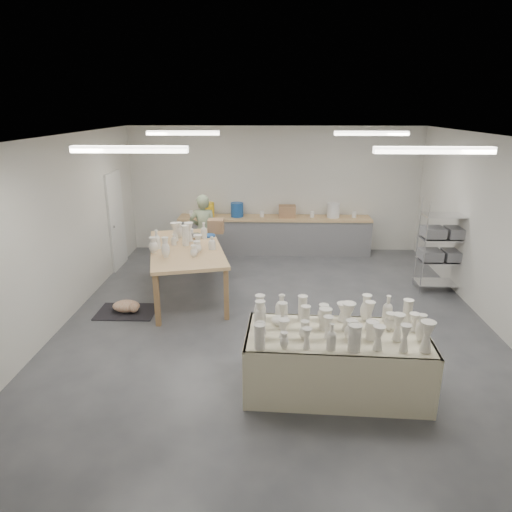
{
  "coord_description": "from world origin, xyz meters",
  "views": [
    {
      "loc": [
        -0.12,
        -7.02,
        3.43
      ],
      "look_at": [
        -0.34,
        0.21,
        1.05
      ],
      "focal_mm": 32.0,
      "sensor_mm": 36.0,
      "label": 1
    }
  ],
  "objects_px": {
    "work_table": "(187,245)",
    "drying_table": "(336,358)",
    "red_stool": "(206,250)",
    "potter": "(203,231)"
  },
  "relations": [
    {
      "from": "work_table",
      "to": "drying_table",
      "type": "bearing_deg",
      "value": -66.32
    },
    {
      "from": "red_stool",
      "to": "potter",
      "type": "bearing_deg",
      "value": -90.0
    },
    {
      "from": "potter",
      "to": "red_stool",
      "type": "xyz_separation_m",
      "value": [
        0.0,
        0.27,
        -0.51
      ]
    },
    {
      "from": "potter",
      "to": "red_stool",
      "type": "bearing_deg",
      "value": -91.36
    },
    {
      "from": "work_table",
      "to": "red_stool",
      "type": "distance_m",
      "value": 1.89
    },
    {
      "from": "drying_table",
      "to": "potter",
      "type": "xyz_separation_m",
      "value": [
        -2.29,
        4.6,
        0.38
      ]
    },
    {
      "from": "work_table",
      "to": "potter",
      "type": "relative_size",
      "value": 1.69
    },
    {
      "from": "red_stool",
      "to": "work_table",
      "type": "bearing_deg",
      "value": -92.78
    },
    {
      "from": "drying_table",
      "to": "potter",
      "type": "distance_m",
      "value": 5.15
    },
    {
      "from": "work_table",
      "to": "red_stool",
      "type": "height_order",
      "value": "work_table"
    }
  ]
}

